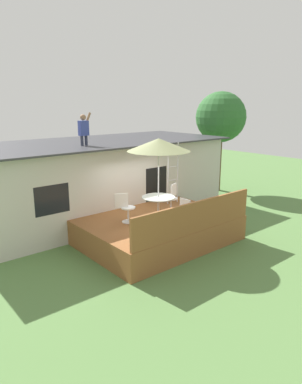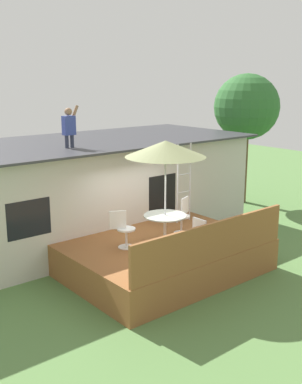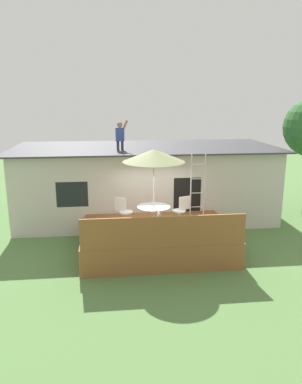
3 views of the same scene
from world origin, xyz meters
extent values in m
plane|color=#567F42|center=(0.00, 0.00, 0.00)|extent=(40.00, 40.00, 0.00)
cube|color=beige|center=(0.00, 3.60, 1.44)|extent=(10.00, 4.00, 2.88)
cube|color=#38383D|center=(0.00, 3.60, 2.91)|extent=(10.50, 4.50, 0.06)
cube|color=black|center=(-2.78, 1.61, 1.55)|extent=(1.10, 0.03, 0.90)
cube|color=black|center=(1.33, 1.61, 1.05)|extent=(1.00, 0.03, 2.00)
cube|color=brown|center=(0.00, 0.00, 0.40)|extent=(4.71, 3.42, 0.80)
cube|color=brown|center=(0.00, -1.66, 1.25)|extent=(4.61, 0.08, 0.90)
cylinder|color=silver|center=(-0.11, -0.17, 0.82)|extent=(0.48, 0.48, 0.03)
cylinder|color=silver|center=(-0.11, -0.17, 1.17)|extent=(0.07, 0.07, 0.71)
cylinder|color=#999E93|center=(-0.11, -0.17, 1.53)|extent=(1.04, 1.04, 0.03)
cylinder|color=silver|center=(-0.11, -0.17, 2.00)|extent=(0.04, 0.04, 2.40)
cone|color=#8C9360|center=(-0.11, -0.17, 3.15)|extent=(1.90, 1.90, 0.38)
cylinder|color=silver|center=(1.30, 0.94, 1.90)|extent=(0.04, 0.04, 2.20)
cylinder|color=silver|center=(1.78, 0.94, 1.90)|extent=(0.04, 0.04, 2.20)
cylinder|color=silver|center=(1.54, 0.94, 1.15)|extent=(0.48, 0.03, 0.03)
cylinder|color=silver|center=(1.54, 0.94, 1.65)|extent=(0.48, 0.03, 0.03)
cylinder|color=silver|center=(1.54, 0.94, 2.15)|extent=(0.48, 0.03, 0.03)
cylinder|color=silver|center=(1.54, 0.94, 2.65)|extent=(0.48, 0.03, 0.03)
cylinder|color=#33384C|center=(-1.12, 2.64, 3.11)|extent=(0.10, 0.10, 0.34)
cylinder|color=#33384C|center=(-0.96, 2.64, 3.11)|extent=(0.10, 0.10, 0.34)
cube|color=#384799|center=(-1.04, 2.64, 3.53)|extent=(0.32, 0.20, 0.50)
sphere|color=#997051|center=(-1.04, 2.64, 3.89)|extent=(0.20, 0.20, 0.20)
cylinder|color=#997051|center=(-0.86, 2.64, 3.83)|extent=(0.26, 0.08, 0.44)
cylinder|color=silver|center=(-0.96, 0.26, 0.81)|extent=(0.40, 0.40, 0.02)
cylinder|color=silver|center=(-0.96, 0.26, 1.03)|extent=(0.06, 0.06, 0.44)
cylinder|color=silver|center=(-0.96, 0.26, 1.26)|extent=(0.44, 0.44, 0.04)
cube|color=silver|center=(-1.14, 0.35, 1.50)|extent=(0.37, 0.22, 0.44)
cylinder|color=silver|center=(0.77, 0.19, 0.81)|extent=(0.40, 0.40, 0.02)
cylinder|color=silver|center=(0.77, 0.19, 1.03)|extent=(0.06, 0.06, 0.44)
cylinder|color=silver|center=(0.77, 0.19, 1.26)|extent=(0.44, 0.44, 0.04)
cube|color=silver|center=(0.95, 0.27, 1.50)|extent=(0.39, 0.19, 0.44)
cylinder|color=silver|center=(-0.11, -1.12, 0.81)|extent=(0.40, 0.40, 0.02)
cylinder|color=silver|center=(-0.11, -1.12, 1.03)|extent=(0.06, 0.06, 0.44)
cylinder|color=silver|center=(-0.11, -1.12, 1.26)|extent=(0.44, 0.44, 0.04)
cube|color=silver|center=(-0.11, -1.32, 1.50)|extent=(0.04, 0.40, 0.44)
cylinder|color=brown|center=(6.85, 3.18, 1.60)|extent=(0.26, 0.26, 3.19)
sphere|color=#2D662D|center=(6.85, 3.18, 3.68)|extent=(2.45, 2.45, 2.45)
camera|label=1|loc=(-6.95, -7.98, 4.36)|focal=32.62mm
camera|label=2|loc=(-7.24, -8.30, 4.77)|focal=43.95mm
camera|label=3|loc=(-1.42, -11.12, 4.83)|focal=34.49mm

